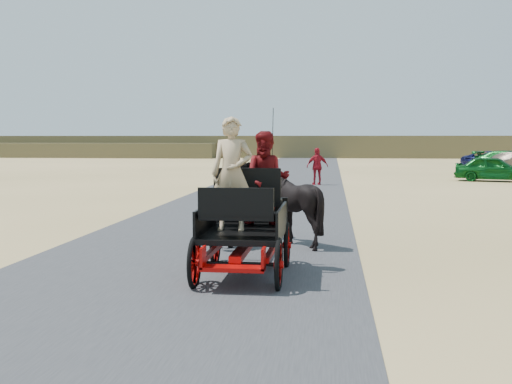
# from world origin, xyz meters

# --- Properties ---
(ground) EXTENTS (140.00, 140.00, 0.00)m
(ground) POSITION_xyz_m (0.00, 0.00, 0.00)
(ground) COLOR tan
(road) EXTENTS (6.00, 140.00, 0.01)m
(road) POSITION_xyz_m (0.00, 0.00, 0.01)
(road) COLOR #38383A
(road) RESTS_ON ground
(ridge_far) EXTENTS (140.00, 6.00, 2.40)m
(ridge_far) POSITION_xyz_m (0.00, 62.00, 1.20)
(ridge_far) COLOR brown
(ridge_far) RESTS_ON ground
(ridge_near) EXTENTS (40.00, 4.00, 1.60)m
(ridge_near) POSITION_xyz_m (-30.00, 58.00, 0.80)
(ridge_near) COLOR brown
(ridge_near) RESTS_ON ground
(carriage) EXTENTS (1.30, 2.40, 0.72)m
(carriage) POSITION_xyz_m (1.11, -0.03, 0.36)
(carriage) COLOR black
(carriage) RESTS_ON ground
(horse_left) EXTENTS (0.91, 2.01, 1.70)m
(horse_left) POSITION_xyz_m (0.56, 2.97, 0.85)
(horse_left) COLOR black
(horse_left) RESTS_ON ground
(horse_right) EXTENTS (1.37, 1.54, 1.70)m
(horse_right) POSITION_xyz_m (1.66, 2.97, 0.85)
(horse_right) COLOR black
(horse_right) RESTS_ON ground
(driver_man) EXTENTS (0.66, 0.43, 1.80)m
(driver_man) POSITION_xyz_m (0.91, 0.02, 1.62)
(driver_man) COLOR tan
(driver_man) RESTS_ON carriage
(passenger_woman) EXTENTS (0.77, 0.60, 1.58)m
(passenger_woman) POSITION_xyz_m (1.41, 0.57, 1.51)
(passenger_woman) COLOR #660C0F
(passenger_woman) RESTS_ON carriage
(pedestrian) EXTENTS (1.08, 0.65, 1.73)m
(pedestrian) POSITION_xyz_m (1.82, 19.79, 0.86)
(pedestrian) COLOR maroon
(pedestrian) RESTS_ON ground
(car_a) EXTENTS (4.02, 2.59, 1.27)m
(car_a) POSITION_xyz_m (10.55, 23.27, 0.64)
(car_a) COLOR #0C4C19
(car_a) RESTS_ON ground
(car_c) EXTENTS (4.93, 4.06, 1.34)m
(car_c) POSITION_xyz_m (14.03, 33.25, 0.67)
(car_c) COLOR #0C4C19
(car_c) RESTS_ON ground
(car_d) EXTENTS (5.04, 3.96, 1.27)m
(car_d) POSITION_xyz_m (13.69, 35.97, 0.64)
(car_d) COLOR navy
(car_d) RESTS_ON ground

